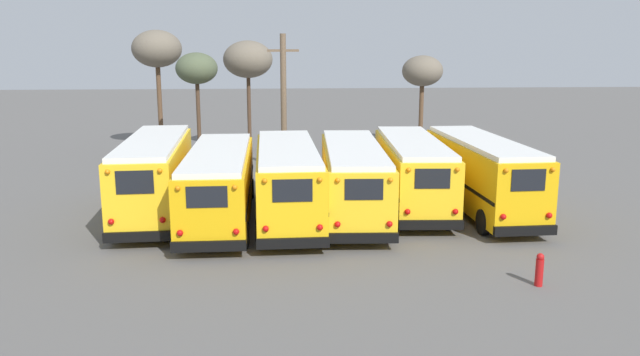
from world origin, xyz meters
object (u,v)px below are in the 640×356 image
(utility_pole, at_px, (284,101))
(bare_tree_1, at_px, (157,50))
(bare_tree_2, at_px, (422,72))
(bare_tree_3, at_px, (248,60))
(school_bus_5, at_px, (481,172))
(school_bus_0, at_px, (155,174))
(school_bus_1, at_px, (219,182))
(school_bus_2, at_px, (287,180))
(school_bus_4, at_px, (412,170))
(school_bus_3, at_px, (353,177))
(bare_tree_0, at_px, (197,70))
(fire_hydrant, at_px, (539,269))

(utility_pole, distance_m, bare_tree_1, 11.48)
(bare_tree_2, height_order, bare_tree_3, bare_tree_3)
(school_bus_5, distance_m, bare_tree_3, 20.17)
(school_bus_0, height_order, school_bus_1, school_bus_0)
(school_bus_5, height_order, bare_tree_1, bare_tree_1)
(school_bus_2, bearing_deg, school_bus_5, 5.34)
(bare_tree_1, distance_m, bare_tree_3, 6.16)
(bare_tree_1, bearing_deg, school_bus_0, -80.92)
(school_bus_4, relative_size, bare_tree_2, 1.50)
(school_bus_3, height_order, school_bus_5, school_bus_5)
(school_bus_0, bearing_deg, school_bus_3, -4.31)
(bare_tree_3, bearing_deg, school_bus_0, -101.87)
(school_bus_1, bearing_deg, bare_tree_1, 107.08)
(school_bus_5, xyz_separation_m, bare_tree_2, (1.44, 17.68, 3.58))
(school_bus_2, bearing_deg, utility_pole, 89.88)
(utility_pole, xyz_separation_m, bare_tree_3, (-2.26, 6.61, 2.18))
(school_bus_0, relative_size, school_bus_1, 0.96)
(school_bus_1, bearing_deg, bare_tree_2, 55.29)
(bare_tree_2, bearing_deg, school_bus_4, -104.31)
(school_bus_5, height_order, utility_pole, utility_pole)
(bare_tree_0, relative_size, bare_tree_1, 0.82)
(bare_tree_0, xyz_separation_m, fire_hydrant, (12.58, -21.09, -5.19))
(school_bus_2, relative_size, school_bus_3, 0.95)
(school_bus_4, bearing_deg, bare_tree_1, 130.55)
(school_bus_2, relative_size, bare_tree_0, 1.43)
(school_bus_2, xyz_separation_m, fire_hydrant, (7.44, -7.85, -1.19))
(bare_tree_2, bearing_deg, fire_hydrant, -95.28)
(school_bus_4, xyz_separation_m, bare_tree_0, (-10.76, 11.44, 4.04))
(school_bus_4, bearing_deg, bare_tree_3, 116.84)
(bare_tree_1, relative_size, fire_hydrant, 7.90)
(school_bus_2, height_order, school_bus_4, school_bus_2)
(bare_tree_2, bearing_deg, school_bus_3, -111.54)
(fire_hydrant, bearing_deg, school_bus_2, 133.46)
(school_bus_0, relative_size, school_bus_3, 0.97)
(school_bus_2, bearing_deg, bare_tree_3, 97.35)
(bare_tree_2, bearing_deg, bare_tree_1, -178.79)
(school_bus_2, relative_size, utility_pole, 1.24)
(bare_tree_0, xyz_separation_m, bare_tree_2, (15.01, 5.23, -0.40))
(school_bus_3, bearing_deg, utility_pole, 105.37)
(school_bus_1, distance_m, bare_tree_2, 22.57)
(bare_tree_2, height_order, fire_hydrant, bare_tree_2)
(school_bus_5, relative_size, bare_tree_0, 1.42)
(school_bus_4, relative_size, bare_tree_0, 1.44)
(school_bus_0, xyz_separation_m, school_bus_5, (14.05, -0.43, -0.04))
(bare_tree_1, bearing_deg, school_bus_2, -65.31)
(school_bus_3, height_order, school_bus_4, school_bus_4)
(school_bus_4, height_order, bare_tree_0, bare_tree_0)
(bare_tree_0, bearing_deg, school_bus_3, -57.88)
(school_bus_1, height_order, bare_tree_3, bare_tree_3)
(school_bus_3, relative_size, bare_tree_3, 1.35)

